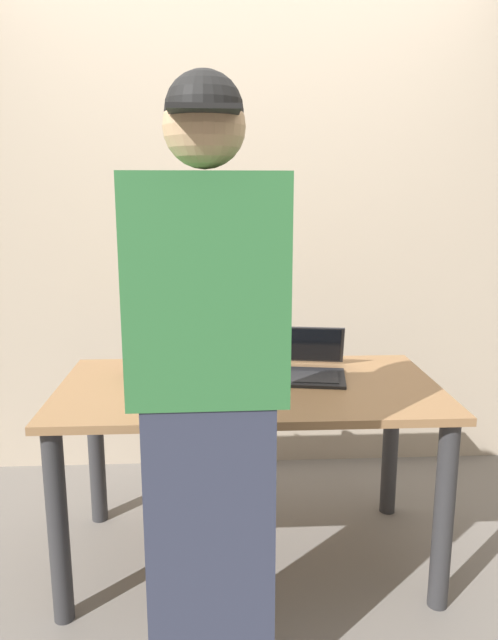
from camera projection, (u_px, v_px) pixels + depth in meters
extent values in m
plane|color=slate|center=(249.00, 557.00, 2.40)|extent=(8.00, 8.00, 0.00)
cube|color=olive|center=(249.00, 388.00, 2.24)|extent=(1.43, 0.76, 0.03)
cylinder|color=#2D2D30|center=(58.00, 527.00, 1.98)|extent=(0.07, 0.07, 0.70)
cylinder|color=#2D2D30|center=(444.00, 516.00, 2.04)|extent=(0.07, 0.07, 0.70)
cylinder|color=#2D2D30|center=(96.00, 446.00, 2.60)|extent=(0.07, 0.07, 0.70)
cylinder|color=#2D2D30|center=(391.00, 440.00, 2.67)|extent=(0.07, 0.07, 0.70)
cube|color=black|center=(303.00, 377.00, 2.31)|extent=(0.36, 0.29, 0.01)
cube|color=#232326|center=(303.00, 377.00, 2.29)|extent=(0.29, 0.19, 0.00)
cube|color=black|center=(304.00, 344.00, 2.45)|extent=(0.34, 0.15, 0.17)
cube|color=black|center=(304.00, 345.00, 2.45)|extent=(0.31, 0.14, 0.15)
cylinder|color=#333333|center=(131.00, 355.00, 2.34)|extent=(0.06, 0.06, 0.16)
cone|color=#333333|center=(130.00, 333.00, 2.32)|extent=(0.06, 0.06, 0.02)
cylinder|color=#333333|center=(130.00, 321.00, 2.31)|extent=(0.03, 0.03, 0.08)
cylinder|color=#BFB74C|center=(129.00, 309.00, 2.30)|extent=(0.03, 0.03, 0.01)
cylinder|color=#7FB63D|center=(131.00, 353.00, 2.34)|extent=(0.06, 0.06, 0.06)
cylinder|color=#1E5123|center=(145.00, 354.00, 2.27)|extent=(0.07, 0.07, 0.21)
cone|color=#1E5123|center=(144.00, 323.00, 2.24)|extent=(0.07, 0.07, 0.02)
cylinder|color=#1E5123|center=(143.00, 312.00, 2.23)|extent=(0.03, 0.03, 0.06)
cylinder|color=#BFB74C|center=(143.00, 303.00, 2.22)|extent=(0.03, 0.03, 0.01)
cylinder|color=#8CAF75|center=(145.00, 351.00, 2.26)|extent=(0.07, 0.07, 0.07)
cylinder|color=#472B14|center=(170.00, 357.00, 2.25)|extent=(0.07, 0.07, 0.19)
cone|color=#472B14|center=(169.00, 329.00, 2.23)|extent=(0.07, 0.07, 0.02)
cylinder|color=#472B14|center=(169.00, 318.00, 2.22)|extent=(0.03, 0.03, 0.06)
cylinder|color=#BFB74C|center=(168.00, 308.00, 2.21)|extent=(0.04, 0.04, 0.01)
cylinder|color=#B9BC96|center=(170.00, 355.00, 2.25)|extent=(0.07, 0.07, 0.07)
cube|color=#2D3347|center=(211.00, 545.00, 1.71)|extent=(0.36, 0.19, 0.89)
cube|color=#2D6B38|center=(207.00, 290.00, 1.55)|extent=(0.43, 0.20, 0.60)
sphere|color=tan|center=(204.00, 126.00, 1.46)|extent=(0.21, 0.21, 0.21)
sphere|color=black|center=(204.00, 111.00, 1.46)|extent=(0.20, 0.20, 0.20)
cube|color=black|center=(204.00, 109.00, 1.34)|extent=(0.17, 0.12, 0.01)
cylinder|color=white|center=(243.00, 353.00, 2.52)|extent=(0.07, 0.07, 0.09)
torus|color=white|center=(252.00, 352.00, 2.52)|extent=(0.06, 0.01, 0.06)
cube|color=tan|center=(240.00, 220.00, 3.02)|extent=(6.00, 0.10, 2.60)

